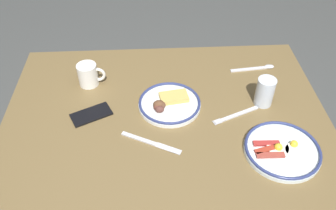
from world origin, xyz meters
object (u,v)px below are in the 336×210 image
object	(u,v)px
plate_near_main	(169,103)
tea_spoon	(259,68)
fork_near	(236,115)
plate_center_pancakes	(282,150)
cell_phone	(91,114)
coffee_mug	(89,74)
drinking_glass	(265,93)
butter_knife	(151,143)

from	to	relation	value
plate_near_main	tea_spoon	size ratio (longest dim) A/B	1.23
plate_near_main	fork_near	xyz separation A→B (m)	(-0.24, 0.07, -0.01)
fork_near	plate_center_pancakes	bearing A→B (deg)	123.45
plate_near_main	cell_phone	bearing A→B (deg)	6.58
coffee_mug	tea_spoon	size ratio (longest dim) A/B	0.58
cell_phone	fork_near	world-z (taller)	cell_phone
coffee_mug	drinking_glass	world-z (taller)	drinking_glass
fork_near	butter_knife	size ratio (longest dim) A/B	0.90
plate_center_pancakes	cell_phone	size ratio (longest dim) A/B	1.74
butter_knife	plate_center_pancakes	bearing A→B (deg)	171.62
plate_near_main	fork_near	size ratio (longest dim) A/B	1.28
butter_knife	tea_spoon	world-z (taller)	tea_spoon
butter_knife	drinking_glass	bearing A→B (deg)	-157.26
plate_center_pancakes	tea_spoon	world-z (taller)	plate_center_pancakes
drinking_glass	cell_phone	distance (m)	0.64
drinking_glass	tea_spoon	bearing A→B (deg)	-100.10
drinking_glass	cell_phone	xyz separation A→B (m)	(0.64, 0.03, -0.05)
coffee_mug	fork_near	size ratio (longest dim) A/B	0.60
drinking_glass	fork_near	world-z (taller)	drinking_glass
drinking_glass	plate_near_main	bearing A→B (deg)	-0.27
coffee_mug	butter_knife	distance (m)	0.41
drinking_glass	coffee_mug	bearing A→B (deg)	-12.97
coffee_mug	drinking_glass	bearing A→B (deg)	167.03
plate_near_main	coffee_mug	bearing A→B (deg)	-26.03
butter_knife	fork_near	bearing A→B (deg)	-159.77
plate_near_main	cell_phone	size ratio (longest dim) A/B	1.62
plate_near_main	fork_near	world-z (taller)	plate_near_main
plate_near_main	cell_phone	world-z (taller)	plate_near_main
cell_phone	tea_spoon	bearing A→B (deg)	173.78
plate_near_main	plate_center_pancakes	distance (m)	0.43
plate_center_pancakes	butter_knife	world-z (taller)	plate_center_pancakes
drinking_glass	plate_center_pancakes	bearing A→B (deg)	90.58
drinking_glass	butter_knife	size ratio (longest dim) A/B	0.55
drinking_glass	fork_near	bearing A→B (deg)	29.06
plate_center_pancakes	fork_near	bearing A→B (deg)	-56.55
coffee_mug	drinking_glass	xyz separation A→B (m)	(-0.67, 0.15, 0.00)
coffee_mug	tea_spoon	world-z (taller)	coffee_mug
plate_center_pancakes	cell_phone	xyz separation A→B (m)	(0.64, -0.21, -0.01)
plate_center_pancakes	drinking_glass	world-z (taller)	drinking_glass
drinking_glass	fork_near	xyz separation A→B (m)	(0.12, 0.06, -0.05)
plate_near_main	cell_phone	xyz separation A→B (m)	(0.29, 0.03, -0.01)
coffee_mug	plate_near_main	bearing A→B (deg)	153.97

